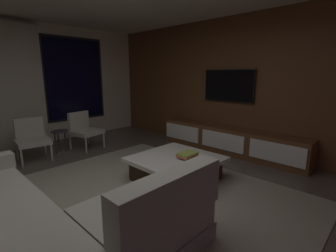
# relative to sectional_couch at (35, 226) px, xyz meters

# --- Properties ---
(floor) EXTENTS (9.20, 9.20, 0.00)m
(floor) POSITION_rel_sectional_couch_xyz_m (0.96, 0.19, -0.29)
(floor) COLOR #564C44
(back_wall_with_window) EXTENTS (6.60, 0.30, 2.70)m
(back_wall_with_window) POSITION_rel_sectional_couch_xyz_m (0.90, 3.80, 1.05)
(back_wall_with_window) COLOR beige
(back_wall_with_window) RESTS_ON floor
(media_wall) EXTENTS (0.12, 7.80, 2.70)m
(media_wall) POSITION_rel_sectional_couch_xyz_m (4.02, 0.19, 1.06)
(media_wall) COLOR brown
(media_wall) RESTS_ON floor
(area_rug) EXTENTS (3.20, 3.80, 0.01)m
(area_rug) POSITION_rel_sectional_couch_xyz_m (1.31, 0.09, -0.28)
(area_rug) COLOR gray
(area_rug) RESTS_ON floor
(sectional_couch) EXTENTS (1.98, 2.50, 0.82)m
(sectional_couch) POSITION_rel_sectional_couch_xyz_m (0.00, 0.00, 0.00)
(sectional_couch) COLOR gray
(sectional_couch) RESTS_ON floor
(coffee_table) EXTENTS (1.16, 1.16, 0.36)m
(coffee_table) POSITION_rel_sectional_couch_xyz_m (2.01, 0.16, -0.10)
(coffee_table) COLOR black
(coffee_table) RESTS_ON floor
(book_stack_on_coffee_table) EXTENTS (0.29, 0.22, 0.08)m
(book_stack_on_coffee_table) POSITION_rel_sectional_couch_xyz_m (2.11, 0.02, 0.11)
(book_stack_on_coffee_table) COLOR #7165A2
(book_stack_on_coffee_table) RESTS_ON coffee_table
(accent_chair_near_window) EXTENTS (0.64, 0.66, 0.78)m
(accent_chair_near_window) POSITION_rel_sectional_couch_xyz_m (1.86, 2.71, 0.14)
(accent_chair_near_window) COLOR #B2ADA0
(accent_chair_near_window) RESTS_ON floor
(accent_chair_by_curtain) EXTENTS (0.60, 0.62, 0.78)m
(accent_chair_by_curtain) POSITION_rel_sectional_couch_xyz_m (0.83, 2.72, 0.14)
(accent_chair_by_curtain) COLOR #B2ADA0
(accent_chair_by_curtain) RESTS_ON floor
(side_stool) EXTENTS (0.32, 0.32, 0.46)m
(side_stool) POSITION_rel_sectional_couch_xyz_m (1.36, 2.75, 0.08)
(side_stool) COLOR #333338
(side_stool) RESTS_ON floor
(media_console) EXTENTS (0.46, 3.10, 0.52)m
(media_console) POSITION_rel_sectional_couch_xyz_m (3.73, 0.24, -0.04)
(media_console) COLOR brown
(media_console) RESTS_ON floor
(mounted_tv) EXTENTS (0.05, 1.12, 0.64)m
(mounted_tv) POSITION_rel_sectional_couch_xyz_m (3.91, 0.44, 1.06)
(mounted_tv) COLOR black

